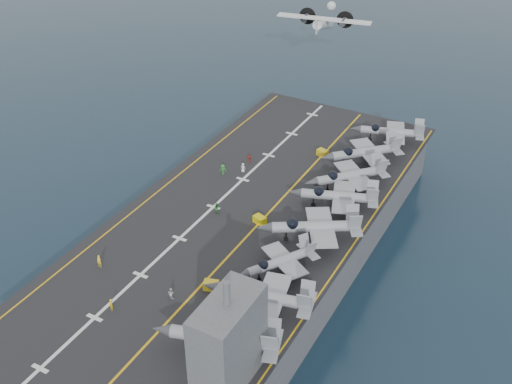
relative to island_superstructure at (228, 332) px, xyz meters
The scene contains 27 objects.
ground 38.02m from the island_superstructure, 116.57° to the left, with size 500.00×500.00×0.00m, color #142135.
hull 35.94m from the island_superstructure, 116.57° to the left, with size 36.00×90.00×10.00m, color #56595E.
flight_deck 34.41m from the island_superstructure, 116.57° to the left, with size 38.00×92.00×0.40m, color black.
foul_line 33.17m from the island_superstructure, 111.80° to the left, with size 0.35×90.00×0.02m, color gold.
landing_centerline 37.38m from the island_superstructure, 124.99° to the left, with size 0.50×90.00×0.02m, color silver.
deck_edge_port 44.50m from the island_superstructure, 136.85° to the left, with size 0.25×90.00×0.02m, color gold.
deck_edge_stbd 31.12m from the island_superstructure, 83.35° to the left, with size 0.25×90.00×0.02m, color gold.
island_superstructure is the anchor object (origin of this frame).
fighter_jet_1 6.05m from the island_superstructure, 130.11° to the left, with size 18.84×15.35×5.66m, color gray, non-canonical shape.
fighter_jet_2 13.22m from the island_superstructure, 98.12° to the left, with size 17.38×13.52×5.36m, color gray, non-canonical shape.
fighter_jet_3 21.23m from the island_superstructure, 99.69° to the left, with size 14.03×15.41×4.46m, color gray, non-canonical shape.
fighter_jet_4 30.24m from the island_superstructure, 94.31° to the left, with size 19.34×17.49×5.59m, color #99A2AA, non-canonical shape.
fighter_jet_5 40.11m from the island_superstructure, 93.58° to the left, with size 17.44×14.44×5.19m, color gray, non-canonical shape.
fighter_jet_6 47.09m from the island_superstructure, 93.97° to the left, with size 17.70×17.98×5.26m, color gray, non-canonical shape.
fighter_jet_7 56.08m from the island_superstructure, 94.00° to the left, with size 18.33×18.22×5.38m, color #949DA3, non-canonical shape.
fighter_jet_8 66.39m from the island_superstructure, 92.01° to the left, with size 16.61×13.57×4.98m, color gray, non-canonical shape.
tow_cart_a 17.61m from the island_superstructure, 129.90° to the left, with size 2.42×1.94×1.26m, color gold, non-canonical shape.
tow_cart_b 32.80m from the island_superstructure, 111.93° to the left, with size 2.36×1.91×1.23m, color #CFB90A, non-canonical shape.
tow_cart_c 56.52m from the island_superstructure, 102.31° to the left, with size 2.35×1.87×1.23m, color gold, non-canonical shape.
crew_1 29.44m from the island_superstructure, 162.47° to the left, with size 1.22×0.82×2.03m, color yellow.
crew_2 35.47m from the island_superstructure, 124.24° to the left, with size 1.28×1.01×1.88m, color #227E28.
crew_3 47.53m from the island_superstructure, 122.15° to the left, with size 1.36×1.09×1.99m, color #268C2A.
crew_4 51.87m from the island_superstructure, 116.58° to the left, with size 1.15×1.09×1.60m, color red.
crew_5 48.25m from the island_superstructure, 117.74° to the left, with size 1.18×0.86×1.83m, color white.
crew_6 21.19m from the island_superstructure, behind, with size 1.29×1.09×1.82m, color yellow.
crew_7 17.69m from the island_superstructure, 150.17° to the left, with size 1.06×0.73×1.73m, color silver.
transport_plane 96.51m from the island_superstructure, 107.36° to the left, with size 24.61×19.00×5.24m, color white, non-canonical shape.
Camera 1 is at (43.10, -74.59, 71.19)m, focal length 45.00 mm.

